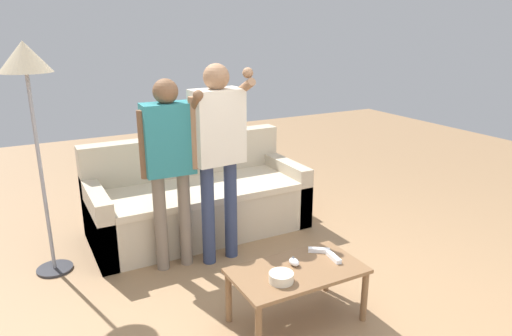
% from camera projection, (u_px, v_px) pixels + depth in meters
% --- Properties ---
extents(ground_plane, '(12.00, 12.00, 0.00)m').
position_uv_depth(ground_plane, '(290.00, 309.00, 3.22)').
color(ground_plane, '#93704C').
extents(couch, '(1.99, 0.89, 0.87)m').
position_uv_depth(couch, '(197.00, 200.00, 4.40)').
color(couch, '#B7A88E').
rests_on(couch, ground).
extents(coffee_table, '(0.86, 0.48, 0.39)m').
position_uv_depth(coffee_table, '(297.00, 276.00, 3.00)').
color(coffee_table, brown).
rests_on(coffee_table, ground).
extents(snack_bowl, '(0.15, 0.15, 0.06)m').
position_uv_depth(snack_bowl, '(281.00, 277.00, 2.83)').
color(snack_bowl, beige).
rests_on(snack_bowl, coffee_table).
extents(game_remote_nunchuk, '(0.06, 0.09, 0.05)m').
position_uv_depth(game_remote_nunchuk, '(294.00, 262.00, 3.03)').
color(game_remote_nunchuk, white).
rests_on(game_remote_nunchuk, coffee_table).
extents(floor_lamp, '(0.37, 0.37, 1.80)m').
position_uv_depth(floor_lamp, '(27.00, 73.00, 3.27)').
color(floor_lamp, '#2D2D33').
rests_on(floor_lamp, ground).
extents(player_left, '(0.45, 0.33, 1.53)m').
position_uv_depth(player_left, '(169.00, 153.00, 3.52)').
color(player_left, '#756656').
rests_on(player_left, ground).
extents(player_center, '(0.49, 0.31, 1.63)m').
position_uv_depth(player_center, '(218.00, 142.00, 3.62)').
color(player_center, '#2D3856').
rests_on(player_center, ground).
extents(game_remote_wand_near, '(0.06, 0.16, 0.03)m').
position_uv_depth(game_remote_wand_near, '(334.00, 257.00, 3.11)').
color(game_remote_wand_near, white).
rests_on(game_remote_wand_near, coffee_table).
extents(game_remote_wand_far, '(0.14, 0.12, 0.03)m').
position_uv_depth(game_remote_wand_far, '(319.00, 250.00, 3.21)').
color(game_remote_wand_far, white).
rests_on(game_remote_wand_far, coffee_table).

